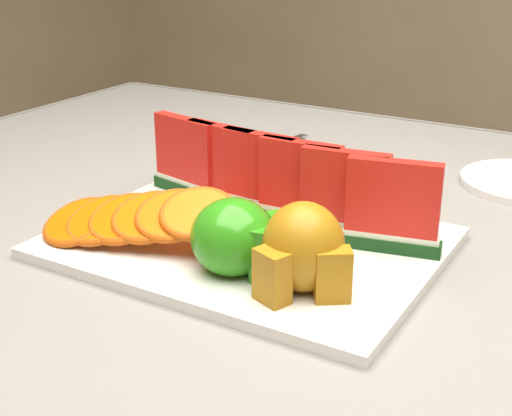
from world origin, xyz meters
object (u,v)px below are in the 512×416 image
(platter, at_px, (248,243))
(apple_cluster, at_px, (240,239))
(fork, at_px, (274,150))
(pear_cluster, at_px, (303,250))

(platter, bearing_deg, apple_cluster, -64.10)
(fork, bearing_deg, apple_cluster, -65.13)
(platter, distance_m, apple_cluster, 0.09)
(apple_cluster, height_order, pear_cluster, pear_cluster)
(pear_cluster, bearing_deg, platter, 145.08)
(platter, xyz_separation_m, apple_cluster, (0.03, -0.07, 0.04))
(apple_cluster, xyz_separation_m, fork, (-0.18, 0.39, -0.04))
(apple_cluster, relative_size, fork, 0.61)
(pear_cluster, bearing_deg, fork, 122.42)
(fork, bearing_deg, pear_cluster, -57.58)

